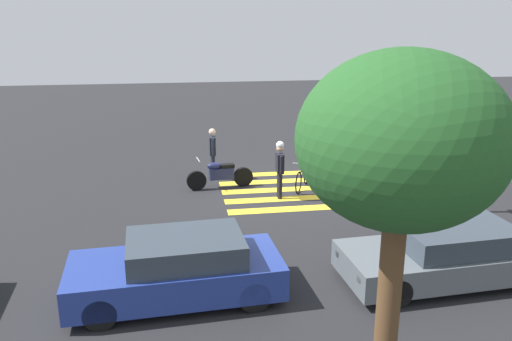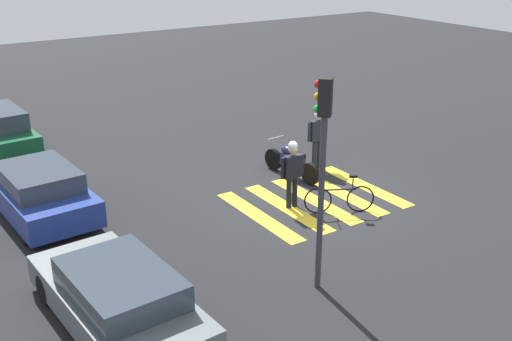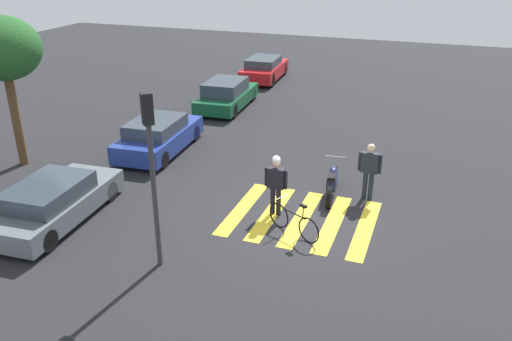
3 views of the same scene
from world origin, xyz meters
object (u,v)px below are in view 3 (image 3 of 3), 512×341
(police_motorcycle, at_px, (332,182))
(traffic_light_pole, at_px, (151,154))
(officer_by_motorcycle, at_px, (369,168))
(car_grey_coupe, at_px, (54,202))
(car_blue_hatchback, at_px, (158,136))
(officer_on_foot, at_px, (276,181))
(car_green_compact, at_px, (226,95))
(leaning_bicycle, at_px, (294,222))
(car_red_convertible, at_px, (264,69))

(police_motorcycle, height_order, traffic_light_pole, traffic_light_pole)
(police_motorcycle, relative_size, officer_by_motorcycle, 1.24)
(officer_by_motorcycle, xyz_separation_m, car_grey_coupe, (-4.35, 8.00, -0.45))
(car_blue_hatchback, distance_m, traffic_light_pole, 7.86)
(officer_on_foot, relative_size, car_green_compact, 0.42)
(leaning_bicycle, relative_size, car_red_convertible, 0.38)
(car_blue_hatchback, height_order, car_red_convertible, car_blue_hatchback)
(officer_on_foot, distance_m, traffic_light_pole, 4.27)
(leaning_bicycle, bearing_deg, car_blue_hatchback, 57.23)
(car_grey_coupe, bearing_deg, traffic_light_pole, -103.47)
(police_motorcycle, bearing_deg, officer_by_motorcycle, -81.66)
(officer_on_foot, xyz_separation_m, car_grey_coupe, (-2.47, 5.68, -0.46))
(officer_on_foot, relative_size, officer_by_motorcycle, 1.01)
(leaning_bicycle, bearing_deg, car_green_compact, 31.51)
(leaning_bicycle, distance_m, officer_by_motorcycle, 3.26)
(car_blue_hatchback, bearing_deg, officer_on_foot, -119.63)
(officer_on_foot, height_order, car_blue_hatchback, officer_on_foot)
(officer_by_motorcycle, relative_size, traffic_light_pole, 0.42)
(officer_by_motorcycle, relative_size, car_red_convertible, 0.42)
(car_green_compact, relative_size, traffic_light_pole, 1.01)
(car_blue_hatchback, bearing_deg, traffic_light_pole, -150.47)
(officer_by_motorcycle, distance_m, car_green_compact, 10.61)
(traffic_light_pole, bearing_deg, car_grey_coupe, 76.53)
(car_red_convertible, bearing_deg, officer_on_foot, -159.71)
(police_motorcycle, xyz_separation_m, car_green_compact, (7.44, 6.64, 0.18))
(leaning_bicycle, bearing_deg, car_grey_coupe, 103.24)
(officer_by_motorcycle, relative_size, car_blue_hatchback, 0.42)
(leaning_bicycle, distance_m, car_blue_hatchback, 7.60)
(car_red_convertible, bearing_deg, car_grey_coupe, 179.38)
(car_grey_coupe, height_order, traffic_light_pole, traffic_light_pole)
(car_red_convertible, height_order, traffic_light_pole, traffic_light_pole)
(leaning_bicycle, relative_size, officer_on_foot, 0.90)
(leaning_bicycle, height_order, car_grey_coupe, car_grey_coupe)
(leaning_bicycle, bearing_deg, traffic_light_pole, 132.45)
(officer_on_foot, bearing_deg, leaning_bicycle, -139.19)
(car_green_compact, height_order, car_red_convertible, car_green_compact)
(officer_on_foot, height_order, car_grey_coupe, officer_on_foot)
(officer_by_motorcycle, xyz_separation_m, car_green_compact, (7.28, 7.70, -0.40))
(leaning_bicycle, height_order, traffic_light_pole, traffic_light_pole)
(officer_on_foot, relative_size, traffic_light_pole, 0.42)
(leaning_bicycle, xyz_separation_m, car_green_compact, (10.10, 6.19, 0.24))
(car_red_convertible, bearing_deg, officer_by_motorcycle, -148.95)
(car_grey_coupe, relative_size, car_green_compact, 1.04)
(leaning_bicycle, height_order, car_red_convertible, car_red_convertible)
(car_blue_hatchback, relative_size, traffic_light_pole, 0.99)
(car_grey_coupe, xyz_separation_m, traffic_light_pole, (-0.92, -3.82, 2.29))
(officer_by_motorcycle, xyz_separation_m, traffic_light_pole, (-5.26, 4.18, 1.84))
(car_green_compact, distance_m, traffic_light_pole, 13.22)
(car_blue_hatchback, bearing_deg, officer_by_motorcycle, -99.27)
(officer_on_foot, height_order, car_green_compact, officer_on_foot)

